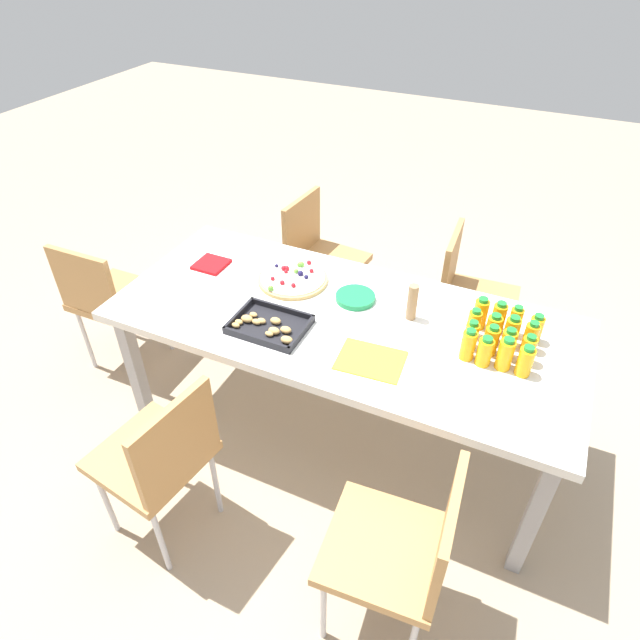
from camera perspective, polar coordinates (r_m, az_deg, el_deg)
ground_plane at (r=2.90m, az=2.05°, el=-11.45°), size 12.00×12.00×0.00m
party_table at (r=2.43m, az=2.41°, el=-0.90°), size 2.04×0.89×0.75m
chair_near_left at (r=3.08m, az=15.23°, el=2.96°), size 0.42×0.42×0.83m
chair_near_right at (r=3.32m, az=-0.14°, el=7.07°), size 0.44×0.44×0.83m
chair_end at (r=3.16m, az=-21.38°, el=2.39°), size 0.40×0.40×0.83m
chair_far_right at (r=2.25m, az=-16.30°, el=-13.41°), size 0.45×0.45×0.83m
chair_far_left at (r=1.98m, az=8.89°, el=-22.45°), size 0.43×0.43×0.83m
juice_bottle_0 at (r=2.39m, az=21.62°, el=-0.88°), size 0.06×0.06×0.13m
juice_bottle_1 at (r=2.38m, az=19.73°, el=-0.17°), size 0.05×0.05×0.15m
juice_bottle_2 at (r=2.39m, az=18.17°, el=0.24°), size 0.06×0.06×0.15m
juice_bottle_3 at (r=2.39m, az=16.44°, el=0.67°), size 0.06×0.06×0.15m
juice_bottle_4 at (r=2.33m, az=21.16°, el=-1.67°), size 0.06×0.06×0.14m
juice_bottle_5 at (r=2.32m, az=19.39°, el=-1.20°), size 0.06×0.06×0.15m
juice_bottle_6 at (r=2.32m, az=17.66°, el=-0.92°), size 0.06×0.06×0.14m
juice_bottle_7 at (r=2.33m, az=15.78°, el=-0.39°), size 0.05×0.05×0.14m
juice_bottle_8 at (r=2.26m, az=20.90°, el=-2.96°), size 0.06×0.06×0.13m
juice_bottle_9 at (r=2.26m, az=19.05°, el=-2.41°), size 0.06×0.06×0.14m
juice_bottle_10 at (r=2.26m, az=17.46°, el=-2.07°), size 0.06×0.06×0.14m
juice_bottle_11 at (r=2.27m, az=15.53°, el=-1.56°), size 0.05×0.05×0.13m
juice_bottle_12 at (r=2.21m, az=20.67°, el=-4.06°), size 0.06×0.06×0.14m
juice_bottle_13 at (r=2.21m, az=18.82°, el=-3.40°), size 0.06×0.06×0.15m
juice_bottle_14 at (r=2.21m, az=16.85°, el=-3.19°), size 0.06×0.06×0.13m
juice_bottle_15 at (r=2.21m, az=15.25°, el=-2.52°), size 0.06×0.06×0.14m
fruit_pizza at (r=2.61m, az=-2.86°, el=4.38°), size 0.33×0.33×0.05m
snack_tray at (r=2.32m, az=-5.45°, el=-0.59°), size 0.32×0.24×0.04m
plate_stack at (r=2.48m, az=3.76°, el=2.36°), size 0.18×0.18×0.02m
napkin_stack at (r=2.77m, az=-11.32°, el=5.74°), size 0.15×0.15×0.02m
cardboard_tube at (r=2.36m, az=9.63°, el=1.85°), size 0.04×0.04×0.17m
paper_folder at (r=2.17m, az=5.31°, el=-4.21°), size 0.28×0.22×0.01m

